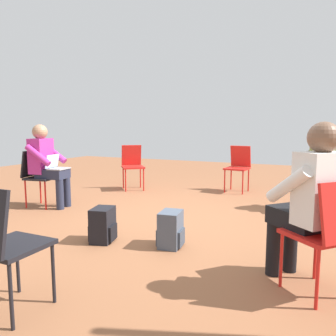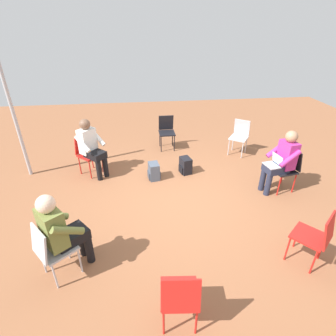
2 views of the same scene
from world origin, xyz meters
TOP-DOWN VIEW (x-y plane):
  - ground_plane at (0.00, 0.00)m, footprint 14.10×14.10m
  - chair_northeast at (1.63, 1.56)m, footprint 0.59×0.58m
  - chair_north at (-0.16, 2.14)m, footprint 0.46×0.49m
  - chair_southeast at (1.45, -1.82)m, footprint 0.58×0.58m
  - chair_west at (-2.41, 0.06)m, footprint 0.44×0.40m
  - chair_east at (2.27, -0.34)m, footprint 0.47×0.44m
  - chair_southwest at (-1.31, -1.79)m, footprint 0.58×0.59m
  - person_with_laptop at (-0.13, 1.97)m, footprint 0.55×0.56m
  - person_in_white at (-1.20, -1.66)m, footprint 0.63×0.63m
  - person_in_olive at (1.34, -1.69)m, footprint 0.63×0.63m
  - backpack_near_laptop_user at (-0.86, -0.39)m, footprint 0.31×0.27m
  - backpack_by_empty_chair at (-1.03, 0.32)m, footprint 0.32×0.29m

SIDE VIEW (x-z plane):
  - ground_plane at x=0.00m, z-range 0.00..0.00m
  - backpack_near_laptop_user at x=-0.86m, z-range -0.02..0.34m
  - backpack_by_empty_chair at x=-1.03m, z-range -0.02..0.34m
  - chair_northeast at x=1.63m, z-range 0.07..0.92m
  - chair_north at x=-0.16m, z-range 0.07..0.92m
  - chair_southeast at x=1.45m, z-range 0.07..0.92m
  - chair_west at x=-2.41m, z-range 0.07..0.92m
  - chair_east at x=2.27m, z-range 0.07..0.92m
  - chair_southwest at x=-1.31m, z-range 0.07..0.92m
  - person_with_laptop at x=-0.13m, z-range 0.07..1.31m
  - person_in_white at x=-1.20m, z-range 0.07..1.31m
  - person_in_olive at x=1.34m, z-range 0.07..1.31m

